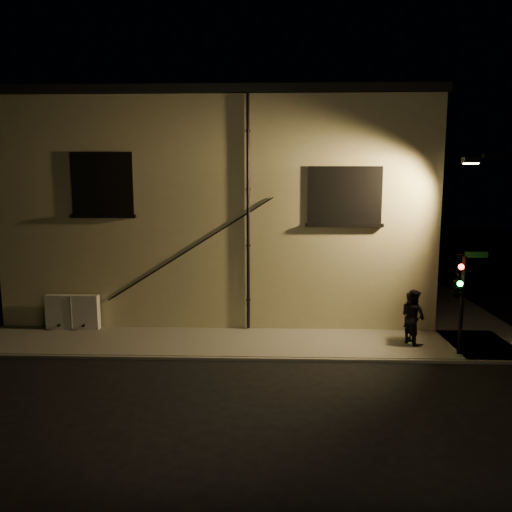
{
  "coord_description": "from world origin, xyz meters",
  "views": [
    {
      "loc": [
        -0.91,
        -14.75,
        5.47
      ],
      "look_at": [
        -1.48,
        1.8,
        2.99
      ],
      "focal_mm": 35.0,
      "sensor_mm": 36.0,
      "label": 1
    }
  ],
  "objects_px": {
    "pedestrian_a": "(411,316)",
    "pedestrian_b": "(413,317)",
    "traffic_signal": "(458,287)",
    "utility_cabinet": "(73,312)"
  },
  "relations": [
    {
      "from": "pedestrian_a",
      "to": "traffic_signal",
      "type": "relative_size",
      "value": 0.52
    },
    {
      "from": "utility_cabinet",
      "to": "pedestrian_a",
      "type": "height_order",
      "value": "pedestrian_a"
    },
    {
      "from": "pedestrian_a",
      "to": "traffic_signal",
      "type": "height_order",
      "value": "traffic_signal"
    },
    {
      "from": "utility_cabinet",
      "to": "traffic_signal",
      "type": "height_order",
      "value": "traffic_signal"
    },
    {
      "from": "pedestrian_b",
      "to": "traffic_signal",
      "type": "height_order",
      "value": "traffic_signal"
    },
    {
      "from": "traffic_signal",
      "to": "utility_cabinet",
      "type": "bearing_deg",
      "value": 169.77
    },
    {
      "from": "pedestrian_a",
      "to": "traffic_signal",
      "type": "bearing_deg",
      "value": -152.58
    },
    {
      "from": "pedestrian_b",
      "to": "traffic_signal",
      "type": "xyz_separation_m",
      "value": [
        0.99,
        -1.09,
        1.25
      ]
    },
    {
      "from": "traffic_signal",
      "to": "pedestrian_a",
      "type": "bearing_deg",
      "value": 124.82
    },
    {
      "from": "pedestrian_a",
      "to": "pedestrian_b",
      "type": "distance_m",
      "value": 0.33
    }
  ]
}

